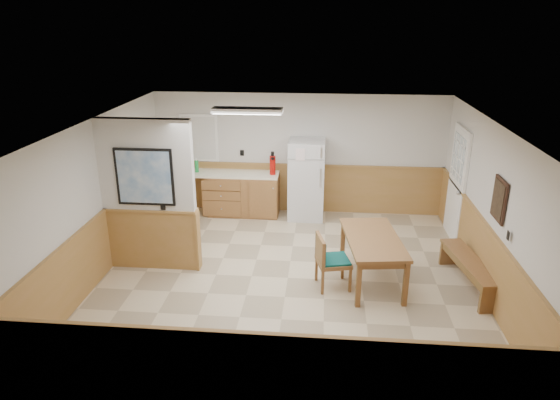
# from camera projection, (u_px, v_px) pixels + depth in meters

# --- Properties ---
(ground) EXTENTS (6.00, 6.00, 0.00)m
(ground) POSITION_uv_depth(u_px,v_px,m) (288.00, 278.00, 8.01)
(ground) COLOR beige
(ground) RESTS_ON ground
(ceiling) EXTENTS (6.00, 6.00, 0.02)m
(ceiling) POSITION_uv_depth(u_px,v_px,m) (289.00, 124.00, 7.14)
(ceiling) COLOR white
(ceiling) RESTS_ON back_wall
(back_wall) EXTENTS (6.00, 0.02, 2.50)m
(back_wall) POSITION_uv_depth(u_px,v_px,m) (299.00, 154.00, 10.37)
(back_wall) COLOR silver
(back_wall) RESTS_ON ground
(right_wall) EXTENTS (0.02, 6.00, 2.50)m
(right_wall) POSITION_uv_depth(u_px,v_px,m) (492.00, 212.00, 7.32)
(right_wall) COLOR silver
(right_wall) RESTS_ON ground
(left_wall) EXTENTS (0.02, 6.00, 2.50)m
(left_wall) POSITION_uv_depth(u_px,v_px,m) (98.00, 199.00, 7.83)
(left_wall) COLOR silver
(left_wall) RESTS_ON ground
(wainscot_back) EXTENTS (6.00, 0.04, 1.00)m
(wainscot_back) POSITION_uv_depth(u_px,v_px,m) (299.00, 188.00, 10.62)
(wainscot_back) COLOR #A47441
(wainscot_back) RESTS_ON ground
(wainscot_right) EXTENTS (0.04, 6.00, 1.00)m
(wainscot_right) POSITION_uv_depth(u_px,v_px,m) (483.00, 258.00, 7.58)
(wainscot_right) COLOR #A47441
(wainscot_right) RESTS_ON ground
(wainscot_left) EXTENTS (0.04, 6.00, 1.00)m
(wainscot_left) POSITION_uv_depth(u_px,v_px,m) (105.00, 242.00, 8.09)
(wainscot_left) COLOR #A47441
(wainscot_left) RESTS_ON ground
(partition_wall) EXTENTS (1.50, 0.20, 2.50)m
(partition_wall) POSITION_uv_depth(u_px,v_px,m) (149.00, 197.00, 7.95)
(partition_wall) COLOR silver
(partition_wall) RESTS_ON ground
(kitchen_counter) EXTENTS (2.20, 0.61, 1.00)m
(kitchen_counter) POSITION_uv_depth(u_px,v_px,m) (240.00, 193.00, 10.45)
(kitchen_counter) COLOR #905A33
(kitchen_counter) RESTS_ON ground
(exterior_door) EXTENTS (0.07, 1.02, 2.15)m
(exterior_door) POSITION_uv_depth(u_px,v_px,m) (457.00, 184.00, 9.16)
(exterior_door) COLOR white
(exterior_door) RESTS_ON ground
(kitchen_window) EXTENTS (0.80, 0.04, 1.00)m
(kitchen_window) POSITION_uv_depth(u_px,v_px,m) (199.00, 138.00, 10.43)
(kitchen_window) COLOR white
(kitchen_window) RESTS_ON back_wall
(wall_painting) EXTENTS (0.04, 0.50, 0.60)m
(wall_painting) POSITION_uv_depth(u_px,v_px,m) (499.00, 200.00, 6.93)
(wall_painting) COLOR black
(wall_painting) RESTS_ON right_wall
(fluorescent_fixture) EXTENTS (1.20, 0.30, 0.09)m
(fluorescent_fixture) POSITION_uv_depth(u_px,v_px,m) (247.00, 111.00, 8.44)
(fluorescent_fixture) COLOR white
(fluorescent_fixture) RESTS_ON ceiling
(refrigerator) EXTENTS (0.73, 0.72, 1.63)m
(refrigerator) POSITION_uv_depth(u_px,v_px,m) (306.00, 180.00, 10.16)
(refrigerator) COLOR silver
(refrigerator) RESTS_ON ground
(dining_table) EXTENTS (0.99, 1.68, 0.75)m
(dining_table) POSITION_uv_depth(u_px,v_px,m) (373.00, 243.00, 7.70)
(dining_table) COLOR brown
(dining_table) RESTS_ON ground
(dining_bench) EXTENTS (0.60, 1.62, 0.45)m
(dining_bench) POSITION_uv_depth(u_px,v_px,m) (470.00, 266.00, 7.64)
(dining_bench) COLOR brown
(dining_bench) RESTS_ON ground
(dining_chair) EXTENTS (0.77, 0.60, 0.85)m
(dining_chair) POSITION_uv_depth(u_px,v_px,m) (328.00, 258.00, 7.58)
(dining_chair) COLOR brown
(dining_chair) RESTS_ON ground
(fire_extinguisher) EXTENTS (0.13, 0.13, 0.48)m
(fire_extinguisher) POSITION_uv_depth(u_px,v_px,m) (273.00, 164.00, 10.14)
(fire_extinguisher) COLOR #B50F09
(fire_extinguisher) RESTS_ON kitchen_counter
(soap_bottle) EXTENTS (0.10, 0.10, 0.25)m
(soap_bottle) POSITION_uv_depth(u_px,v_px,m) (197.00, 166.00, 10.33)
(soap_bottle) COLOR green
(soap_bottle) RESTS_ON kitchen_counter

